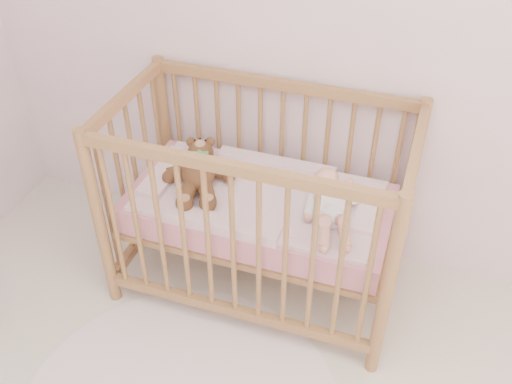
% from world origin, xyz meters
% --- Properties ---
extents(wall_back, '(4.00, 0.02, 2.70)m').
position_xyz_m(wall_back, '(0.00, 2.00, 1.35)').
color(wall_back, white).
rests_on(wall_back, floor).
extents(crib, '(1.36, 0.76, 1.00)m').
position_xyz_m(crib, '(-0.40, 1.60, 0.50)').
color(crib, '#AC7348').
rests_on(crib, floor).
extents(mattress, '(1.22, 0.62, 0.13)m').
position_xyz_m(mattress, '(-0.40, 1.60, 0.49)').
color(mattress, pink).
rests_on(mattress, crib).
extents(blanket, '(1.10, 0.58, 0.06)m').
position_xyz_m(blanket, '(-0.40, 1.60, 0.56)').
color(blanket, '#ECA3AF').
rests_on(blanket, mattress).
extents(baby, '(0.41, 0.59, 0.13)m').
position_xyz_m(baby, '(-0.07, 1.58, 0.64)').
color(baby, white).
rests_on(baby, blanket).
extents(teddy_bear, '(0.51, 0.60, 0.14)m').
position_xyz_m(teddy_bear, '(-0.70, 1.58, 0.65)').
color(teddy_bear, brown).
rests_on(teddy_bear, blanket).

